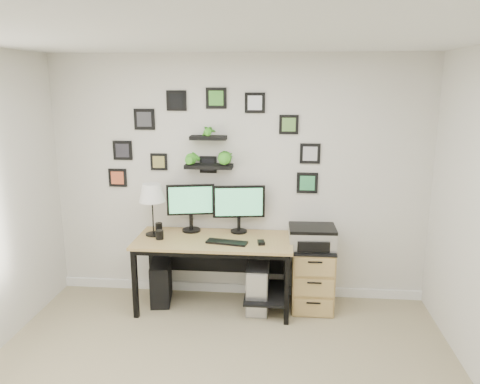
# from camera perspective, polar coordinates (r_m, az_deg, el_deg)

# --- Properties ---
(room) EXTENTS (4.00, 4.00, 4.00)m
(room) POSITION_cam_1_polar(r_m,az_deg,el_deg) (5.36, -0.21, -11.64)
(room) COLOR tan
(room) RESTS_ON ground
(desk) EXTENTS (1.60, 0.70, 0.75)m
(desk) POSITION_cam_1_polar(r_m,az_deg,el_deg) (4.87, -2.71, -6.98)
(desk) COLOR tan
(desk) RESTS_ON ground
(monitor_left) EXTENTS (0.50, 0.23, 0.51)m
(monitor_left) POSITION_cam_1_polar(r_m,az_deg,el_deg) (4.97, -6.03, -1.49)
(monitor_left) COLOR black
(monitor_left) RESTS_ON desk
(monitor_right) EXTENTS (0.55, 0.20, 0.51)m
(monitor_right) POSITION_cam_1_polar(r_m,az_deg,el_deg) (4.90, -0.14, -1.58)
(monitor_right) COLOR black
(monitor_right) RESTS_ON desk
(keyboard) EXTENTS (0.42, 0.20, 0.02)m
(keyboard) POSITION_cam_1_polar(r_m,az_deg,el_deg) (4.66, -1.63, -6.15)
(keyboard) COLOR black
(keyboard) RESTS_ON desk
(mouse) EXTENTS (0.08, 0.11, 0.03)m
(mouse) POSITION_cam_1_polar(r_m,az_deg,el_deg) (4.65, 2.59, -6.16)
(mouse) COLOR black
(mouse) RESTS_ON desk
(table_lamp) EXTENTS (0.27, 0.27, 0.55)m
(table_lamp) POSITION_cam_1_polar(r_m,az_deg,el_deg) (4.87, -10.70, -0.25)
(table_lamp) COLOR black
(table_lamp) RESTS_ON desk
(mug) EXTENTS (0.08, 0.08, 0.09)m
(mug) POSITION_cam_1_polar(r_m,az_deg,el_deg) (4.84, -9.78, -5.16)
(mug) COLOR black
(mug) RESTS_ON desk
(pen_cup) EXTENTS (0.07, 0.07, 0.10)m
(pen_cup) POSITION_cam_1_polar(r_m,az_deg,el_deg) (5.07, -9.86, -4.25)
(pen_cup) COLOR black
(pen_cup) RESTS_ON desk
(pc_tower_black) EXTENTS (0.26, 0.47, 0.44)m
(pc_tower_black) POSITION_cam_1_polar(r_m,az_deg,el_deg) (5.18, -9.59, -10.73)
(pc_tower_black) COLOR black
(pc_tower_black) RESTS_ON ground
(pc_tower_grey) EXTENTS (0.22, 0.49, 0.48)m
(pc_tower_grey) POSITION_cam_1_polar(r_m,az_deg,el_deg) (4.96, 2.19, -11.39)
(pc_tower_grey) COLOR gray
(pc_tower_grey) RESTS_ON ground
(file_cabinet) EXTENTS (0.43, 0.53, 0.67)m
(file_cabinet) POSITION_cam_1_polar(r_m,az_deg,el_deg) (5.00, 8.83, -10.17)
(file_cabinet) COLOR tan
(file_cabinet) RESTS_ON ground
(printer) EXTENTS (0.48, 0.39, 0.21)m
(printer) POSITION_cam_1_polar(r_m,az_deg,el_deg) (4.82, 8.79, -5.43)
(printer) COLOR silver
(printer) RESTS_ON file_cabinet
(wall_decor) EXTENTS (2.27, 0.18, 1.09)m
(wall_decor) POSITION_cam_1_polar(r_m,az_deg,el_deg) (4.88, -3.69, 5.70)
(wall_decor) COLOR black
(wall_decor) RESTS_ON ground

